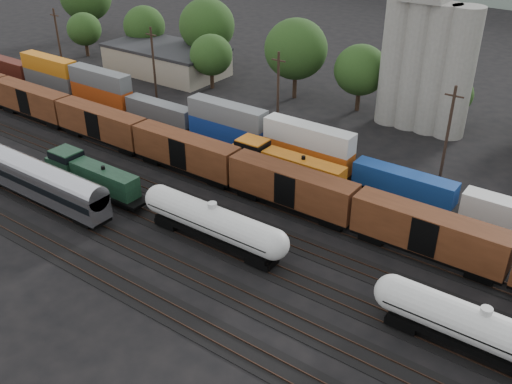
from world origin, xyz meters
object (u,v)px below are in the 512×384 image
Objects in this scene: tank_car_a at (213,222)px; grain_silo at (427,52)px; passenger_coach at (33,177)px; green_locomotive at (89,174)px; orange_locomotive at (282,165)px.

tank_car_a is 0.60× the size of grain_silo.
tank_car_a is at bearing 12.83° from passenger_coach.
tank_car_a is at bearing -96.82° from grain_silo.
green_locomotive is 0.90× the size of orange_locomotive.
tank_car_a reaches higher than green_locomotive.
grain_silo is (4.91, 41.00, 8.53)m from tank_car_a.
tank_car_a is 15.10m from orange_locomotive.
passenger_coach is at bearing -167.17° from tank_car_a.
grain_silo is (6.63, 26.00, 8.78)m from orange_locomotive.
grain_silo reaches higher than tank_car_a.
green_locomotive is 48.10m from grain_silo.
grain_silo is (26.85, 46.00, 8.11)m from passenger_coach.
grain_silo reaches higher than passenger_coach.
passenger_coach is 0.78× the size of grain_silo.
passenger_coach reaches higher than green_locomotive.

